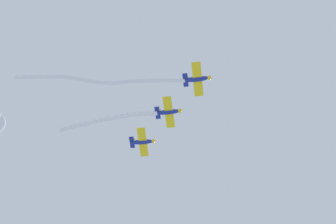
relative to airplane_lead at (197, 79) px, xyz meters
The scene contains 5 objects.
airplane_lead is the anchor object (origin of this frame).
smoke_trail_lead 17.31m from the airplane_lead, ahead, with size 30.27×2.82×2.59m.
airplane_left_wing 8.55m from the airplane_lead, 57.80° to the right, with size 5.20×6.88×1.70m.
smoke_trail_left_wing 19.07m from the airplane_lead, 32.41° to the right, with size 18.74×7.05×2.84m.
airplane_right_wing 17.11m from the airplane_lead, 57.81° to the right, with size 5.17×6.86×1.70m.
Camera 1 is at (9.17, 34.82, 3.01)m, focal length 48.73 mm.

